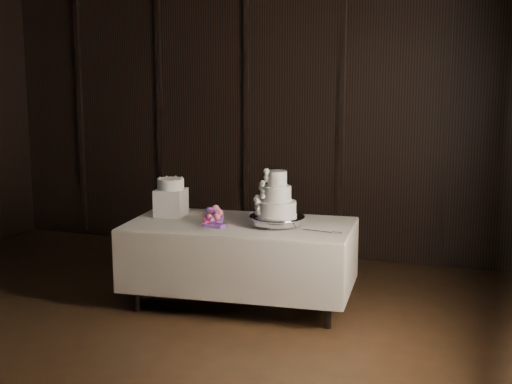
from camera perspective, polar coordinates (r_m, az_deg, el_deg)
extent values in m
cube|color=black|center=(5.47, -13.79, -13.53)|extent=(6.04, 7.04, 0.04)
cube|color=black|center=(8.20, -0.65, 5.66)|extent=(6.04, 0.04, 3.04)
cube|color=beige|center=(6.33, -1.28, -2.55)|extent=(2.07, 1.21, 0.01)
cube|color=white|center=(6.43, -1.27, -6.03)|extent=(1.90, 1.08, 0.71)
cylinder|color=silver|center=(6.20, 1.69, -2.34)|extent=(0.58, 0.58, 0.09)
cylinder|color=white|center=(6.18, 1.70, -1.33)|extent=(0.33, 0.33, 0.13)
cylinder|color=white|center=(6.15, 1.70, -0.12)|extent=(0.24, 0.24, 0.13)
cylinder|color=white|center=(6.13, 1.71, 1.10)|extent=(0.17, 0.17, 0.13)
cube|color=white|center=(6.66, -6.82, -0.83)|extent=(0.29, 0.29, 0.25)
cylinder|color=white|center=(6.63, -6.85, 0.65)|extent=(0.33, 0.33, 0.10)
cube|color=silver|center=(6.03, 4.87, -3.12)|extent=(0.37, 0.08, 0.01)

